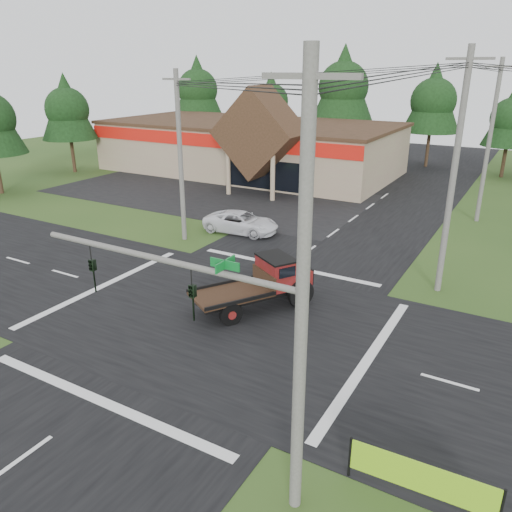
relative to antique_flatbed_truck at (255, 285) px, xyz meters
The scene contains 19 objects.
ground 2.26m from the antique_flatbed_truck, 121.77° to the right, with size 120.00×120.00×0.00m, color #284619.
road_ns 2.25m from the antique_flatbed_truck, 121.77° to the right, with size 12.00×120.00×0.02m, color black.
road_ew 2.25m from the antique_flatbed_truck, 121.77° to the right, with size 120.00×12.00×0.02m, color black.
parking_apron 22.99m from the antique_flatbed_truck, 130.81° to the left, with size 28.00×14.00×0.02m, color black.
cvs_building 32.60m from the antique_flatbed_truck, 120.88° to the left, with size 30.40×18.20×9.19m.
traffic_signal_mast 10.81m from the antique_flatbed_truck, 62.19° to the right, with size 8.12×0.24×7.00m.
utility_pole_nr 12.05m from the antique_flatbed_truck, 54.55° to the right, with size 2.00×0.30×11.00m.
utility_pole_nw 11.80m from the antique_flatbed_truck, 144.70° to the left, with size 2.00×0.30×10.50m.
utility_pole_ne 10.56m from the antique_flatbed_truck, 42.35° to the left, with size 2.00×0.30×11.50m.
utility_pole_n 22.02m from the antique_flatbed_truck, 71.05° to the left, with size 2.00×0.30×11.20m.
tree_row_a 49.81m from the antique_flatbed_truck, 128.94° to the left, with size 6.72×6.72×12.12m.
tree_row_b 45.85m from the antique_flatbed_truck, 117.48° to the left, with size 5.60×5.60×10.10m.
tree_row_c 41.57m from the antique_flatbed_truck, 105.61° to the left, with size 7.28×7.28×13.13m.
tree_row_d 40.86m from the antique_flatbed_truck, 91.43° to the left, with size 6.16×6.16×11.11m.
tree_row_e 39.31m from the antique_flatbed_truck, 79.67° to the left, with size 5.04×5.04×9.09m.
tree_side_w 38.17m from the antique_flatbed_truck, 150.89° to the left, with size 5.60×5.60×10.10m.
antique_flatbed_truck is the anchor object (origin of this frame).
roadside_banner 11.91m from the antique_flatbed_truck, 39.04° to the right, with size 3.83×0.11×1.31m, color #7FBF19, non-canonical shape.
white_pickup 11.50m from the antique_flatbed_truck, 124.69° to the left, with size 2.35×5.11×1.42m, color white.
Camera 1 is at (11.52, -16.48, 10.55)m, focal length 35.00 mm.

